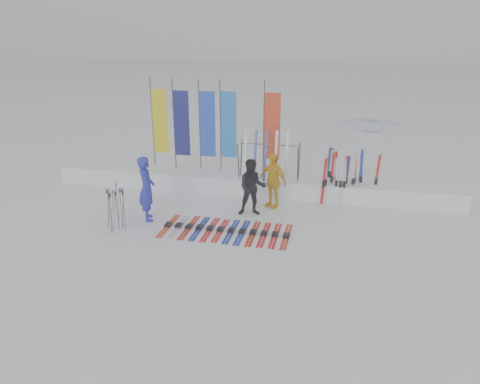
% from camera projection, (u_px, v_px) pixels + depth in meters
% --- Properties ---
extents(ground, '(120.00, 120.00, 0.00)m').
position_uv_depth(ground, '(220.00, 247.00, 12.42)').
color(ground, white).
rests_on(ground, ground).
extents(snow_bank, '(14.00, 1.60, 0.60)m').
position_uv_depth(snow_bank, '(252.00, 182.00, 16.54)').
color(snow_bank, white).
rests_on(snow_bank, ground).
extents(person_blue, '(0.76, 0.86, 1.97)m').
position_uv_depth(person_blue, '(147.00, 189.00, 13.83)').
color(person_blue, '#1D24AB').
rests_on(person_blue, ground).
extents(person_black, '(0.98, 0.83, 1.77)m').
position_uv_depth(person_black, '(252.00, 188.00, 14.21)').
color(person_black, black).
rests_on(person_black, ground).
extents(person_yellow, '(1.12, 0.92, 1.79)m').
position_uv_depth(person_yellow, '(273.00, 180.00, 14.81)').
color(person_yellow, '#F3B30F').
rests_on(person_yellow, ground).
extents(tent_canopy, '(3.17, 3.22, 2.57)m').
position_uv_depth(tent_canopy, '(369.00, 152.00, 16.51)').
color(tent_canopy, white).
rests_on(tent_canopy, ground).
extents(ski_row, '(3.64, 1.70, 0.07)m').
position_uv_depth(ski_row, '(226.00, 230.00, 13.33)').
color(ski_row, red).
rests_on(ski_row, ground).
extents(pole_cluster, '(0.62, 0.88, 1.25)m').
position_uv_depth(pole_cluster, '(116.00, 209.00, 13.34)').
color(pole_cluster, '#595B60').
rests_on(pole_cluster, ground).
extents(feather_flags, '(4.66, 0.23, 3.20)m').
position_uv_depth(feather_flags, '(208.00, 124.00, 16.35)').
color(feather_flags, '#383A3F').
rests_on(feather_flags, ground).
extents(ski_rack, '(2.04, 0.80, 1.23)m').
position_uv_depth(ski_rack, '(269.00, 156.00, 15.67)').
color(ski_rack, '#383A3F').
rests_on(ski_rack, ground).
extents(upright_skis, '(1.76, 1.18, 1.69)m').
position_uv_depth(upright_skis, '(342.00, 177.00, 15.40)').
color(upright_skis, red).
rests_on(upright_skis, ground).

